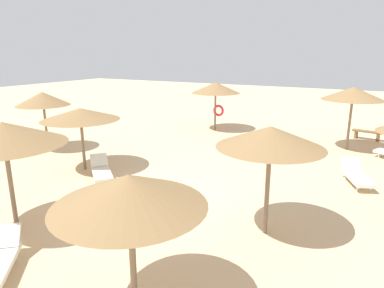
# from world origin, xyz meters

# --- Properties ---
(ground_plane) EXTENTS (80.00, 80.00, 0.00)m
(ground_plane) POSITION_xyz_m (0.00, 0.00, 0.00)
(ground_plane) COLOR #DBBA8C
(parasol_0) EXTENTS (3.05, 3.05, 2.94)m
(parasol_0) POSITION_xyz_m (-2.03, -3.10, 2.64)
(parasol_0) COLOR #75604C
(parasol_0) RESTS_ON ground
(parasol_1) EXTENTS (3.05, 3.05, 2.51)m
(parasol_1) POSITION_xyz_m (-4.08, 1.35, 2.27)
(parasol_1) COLOR #75604C
(parasol_1) RESTS_ON ground
(parasol_3) EXTENTS (2.88, 2.88, 3.05)m
(parasol_3) POSITION_xyz_m (5.00, 9.70, 2.73)
(parasol_3) COLOR #75604C
(parasol_3) RESTS_ON ground
(parasol_5) EXTENTS (2.69, 2.69, 2.87)m
(parasol_5) POSITION_xyz_m (3.88, -0.08, 2.59)
(parasol_5) COLOR #75604C
(parasol_5) RESTS_ON ground
(parasol_6) EXTENTS (2.51, 2.51, 2.82)m
(parasol_6) POSITION_xyz_m (-7.88, 2.65, 2.48)
(parasol_6) COLOR #75604C
(parasol_6) RESTS_ON ground
(parasol_7) EXTENTS (2.66, 2.66, 2.65)m
(parasol_7) POSITION_xyz_m (2.62, -3.95, 2.36)
(parasol_7) COLOR #75604C
(parasol_7) RESTS_ON ground
(parasol_8) EXTENTS (2.93, 2.93, 2.90)m
(parasol_8) POSITION_xyz_m (-2.55, 10.61, 2.55)
(parasol_8) COLOR #75604C
(parasol_8) RESTS_ON ground
(lounger_1) EXTENTS (1.83, 1.70, 0.78)m
(lounger_1) POSITION_xyz_m (-2.69, 0.83, 0.32)
(lounger_1) COLOR silver
(lounger_1) RESTS_ON ground
(lounger_2) EXTENTS (1.32, 1.98, 0.74)m
(lounger_2) POSITION_xyz_m (5.73, 4.90, 0.32)
(lounger_2) COLOR silver
(lounger_2) RESTS_ON ground
(bench_0) EXTENTS (1.55, 0.66, 0.49)m
(bench_0) POSITION_xyz_m (5.78, 12.34, 0.35)
(bench_0) COLOR brown
(bench_0) RESTS_ON ground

